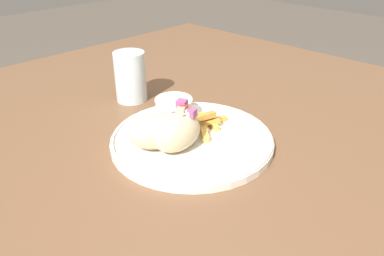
{
  "coord_description": "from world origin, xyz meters",
  "views": [
    {
      "loc": [
        -0.45,
        -0.43,
        1.09
      ],
      "look_at": [
        -0.01,
        -0.01,
        0.76
      ],
      "focal_mm": 35.0,
      "sensor_mm": 36.0,
      "label": 1
    }
  ],
  "objects": [
    {
      "name": "pita_sandwich_near",
      "position": [
        -0.06,
        -0.01,
        0.77
      ],
      "size": [
        0.1,
        0.07,
        0.07
      ],
      "rotation": [
        0.0,
        0.0,
        0.06
      ],
      "color": "beige",
      "rests_on": "plate"
    },
    {
      "name": "sauce_ramekin",
      "position": [
        0.03,
        0.08,
        0.76
      ],
      "size": [
        0.08,
        0.08,
        0.04
      ],
      "color": "white",
      "rests_on": "plate"
    },
    {
      "name": "pita_sandwich_far",
      "position": [
        -0.06,
        0.01,
        0.77
      ],
      "size": [
        0.15,
        0.11,
        0.07
      ],
      "rotation": [
        0.0,
        0.0,
        -0.29
      ],
      "color": "beige",
      "rests_on": "plate"
    },
    {
      "name": "water_glass",
      "position": [
        0.04,
        0.24,
        0.77
      ],
      "size": [
        0.07,
        0.07,
        0.12
      ],
      "color": "silver",
      "rests_on": "table"
    },
    {
      "name": "table",
      "position": [
        0.0,
        0.0,
        0.66
      ],
      "size": [
        1.39,
        1.39,
        0.72
      ],
      "color": "brown",
      "rests_on": "ground_plane"
    },
    {
      "name": "fries_pile",
      "position": [
        0.03,
        0.01,
        0.74
      ],
      "size": [
        0.12,
        0.12,
        0.03
      ],
      "color": "gold",
      "rests_on": "plate"
    },
    {
      "name": "plate",
      "position": [
        -0.01,
        -0.01,
        0.73
      ],
      "size": [
        0.31,
        0.31,
        0.02
      ],
      "color": "white",
      "rests_on": "table"
    }
  ]
}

